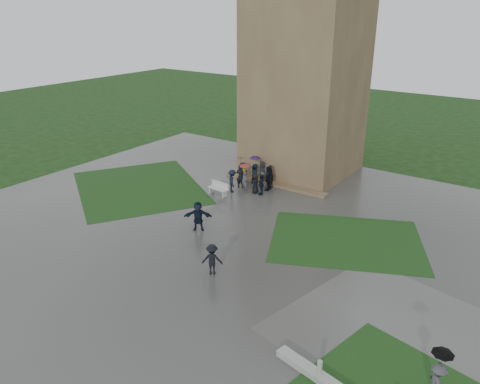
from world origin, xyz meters
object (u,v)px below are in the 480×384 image
Objects in this scene: pedestrian_mid at (198,216)px; pedestrian_path at (439,375)px; tower at (306,64)px; pedestrian_near at (212,259)px; bench at (219,188)px.

pedestrian_mid is 16.96m from pedestrian_path.
pedestrian_mid is at bearing -89.29° from tower.
tower is 16.18m from pedestrian_mid.
pedestrian_mid reaches higher than pedestrian_near.
bench is at bearing 80.68° from pedestrian_mid.
bench is 0.92× the size of pedestrian_mid.
pedestrian_path is at bearing 140.24° from pedestrian_near.
pedestrian_near reaches higher than bench.
bench is 21.70m from pedestrian_path.
tower reaches higher than pedestrian_path.
pedestrian_near is at bearing -76.77° from pedestrian_mid.
pedestrian_path reaches higher than pedestrian_mid.
pedestrian_mid is at bearing -71.69° from pedestrian_near.
tower is at bearing 56.01° from pedestrian_mid.
tower reaches higher than pedestrian_near.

